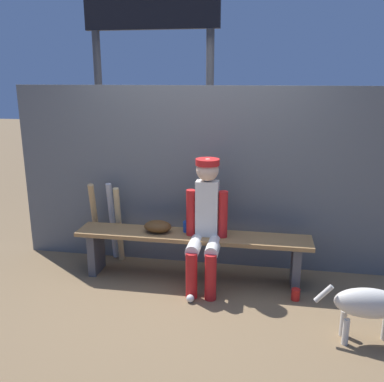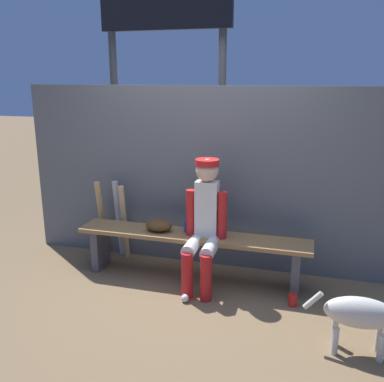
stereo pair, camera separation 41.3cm
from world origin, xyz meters
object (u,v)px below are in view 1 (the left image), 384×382
Objects in this scene: dugout_bench at (192,245)px; bat_wood_natural at (119,225)px; bat_aluminum_silver at (112,221)px; baseball at (190,298)px; cup_on_ground at (296,294)px; baseball_glove at (158,226)px; bat_wood_tan at (95,222)px; player_seated at (205,220)px; cup_on_bench at (187,227)px; scoreboard at (156,31)px; dog at (377,304)px.

dugout_bench is 2.69× the size of bat_wood_natural.
bat_aluminum_silver is 12.20× the size of baseball.
baseball is 0.67× the size of cup_on_ground.
baseball_glove is 0.84m from bat_wood_tan.
cup_on_bench is (-0.21, 0.17, -0.15)m from player_seated.
scoreboard reaches higher than cup_on_ground.
cup_on_ground is at bearing -14.18° from dugout_bench.
cup_on_ground is (1.03, -0.26, -0.32)m from dugout_bench.
bat_wood_natural is 0.24× the size of scoreboard.
bat_wood_natural is 0.28m from bat_wood_tan.
dog is (2.29, -2.30, -2.23)m from scoreboard.
cup_on_ground is 0.03× the size of scoreboard.
bat_aluminum_silver is at bearing 162.98° from cup_on_bench.
scoreboard reaches higher than bat_wood_natural.
dog is (2.73, -1.10, -0.12)m from bat_wood_tan.
scoreboard is at bearing 135.05° from cup_on_ground.
bat_wood_natural reaches higher than cup_on_bench.
bat_aluminum_silver is 0.24× the size of scoreboard.
dugout_bench is 2.81× the size of dog.
player_seated reaches higher than dog.
cup_on_ground is (1.38, -0.26, -0.50)m from baseball_glove.
player_seated is 1.50× the size of dog.
baseball_glove is 0.30× the size of bat_wood_tan.
cup_on_bench is (0.80, -0.21, 0.11)m from bat_wood_natural.
bat_wood_tan is (-0.18, -0.07, 0.01)m from bat_aluminum_silver.
baseball is at bearing -103.51° from player_seated.
scoreboard is at bearing 115.65° from dugout_bench.
cup_on_bench reaches higher than baseball.
bat_aluminum_silver is 1.37m from baseball.
scoreboard is (-0.35, 1.47, 2.02)m from baseball_glove.
bat_aluminum_silver is 0.19m from bat_wood_tan.
scoreboard is (0.43, 1.20, 2.11)m from bat_wood_tan.
baseball is 0.09× the size of dog.
bat_wood_tan reaches higher than baseball_glove.
dugout_bench is at bearing 143.85° from player_seated.
baseball is at bearing -167.79° from cup_on_ground.
bat_wood_natural is 0.95× the size of bat_wood_tan.
dog reaches higher than baseball.
baseball is at bearing -68.32° from scoreboard.
baseball_glove reaches higher than cup_on_bench.
bat_wood_tan is at bearing 166.22° from cup_on_ground.
baseball_glove is 3.78× the size of baseball.
scoreboard is (0.16, 1.20, 2.13)m from bat_wood_natural.
baseball_glove is 1.49m from cup_on_ground.
bat_wood_tan is 2.94m from dog.
dog is (1.65, -0.89, -0.21)m from cup_on_bench.
cup_on_ground is (1.90, -0.53, -0.38)m from bat_wood_natural.
baseball is 1.59m from dog.
dugout_bench is 2.73m from scoreboard.
baseball is at bearing -38.05° from bat_aluminum_silver.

